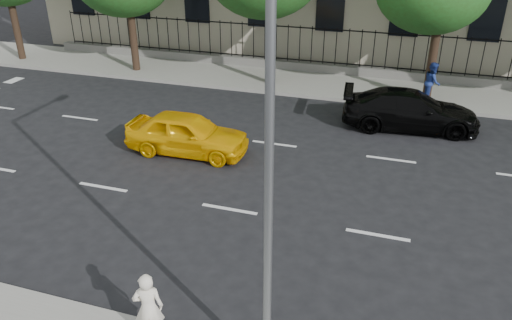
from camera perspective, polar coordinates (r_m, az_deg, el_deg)
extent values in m
plane|color=black|center=(11.91, -7.36, -11.73)|extent=(120.00, 120.00, 0.00)
cube|color=gray|center=(23.89, 6.77, 8.72)|extent=(60.00, 4.00, 0.15)
cube|color=slate|center=(25.41, 7.59, 10.41)|extent=(30.00, 0.50, 0.40)
cube|color=black|center=(25.33, 7.63, 11.06)|extent=(28.80, 0.05, 0.05)
cube|color=black|center=(24.95, 7.86, 14.60)|extent=(28.80, 0.05, 0.05)
cylinder|color=slate|center=(7.07, 1.49, -0.30)|extent=(0.14, 0.14, 8.00)
cylinder|color=#382619|center=(30.10, -25.69, 13.34)|extent=(0.36, 0.36, 3.15)
cylinder|color=#382619|center=(25.94, -13.82, 13.17)|extent=(0.36, 0.36, 2.97)
cylinder|color=#382619|center=(23.11, 1.61, 12.76)|extent=(0.36, 0.36, 3.32)
cylinder|color=#382619|center=(22.30, 19.44, 10.44)|extent=(0.36, 0.36, 3.08)
imported|color=#FFBA06|center=(16.78, -7.87, 3.03)|extent=(4.15, 1.75, 1.40)
imported|color=black|center=(19.45, 17.22, 5.48)|extent=(5.14, 2.52, 1.44)
imported|color=white|center=(9.63, -12.19, -16.18)|extent=(0.65, 0.55, 1.50)
imported|color=navy|center=(22.22, 19.48, 8.42)|extent=(0.70, 0.86, 1.64)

